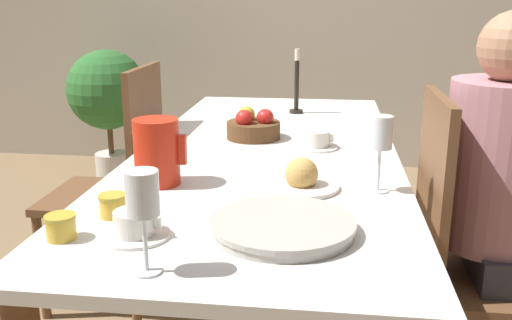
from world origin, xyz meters
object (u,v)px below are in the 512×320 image
Objects in this scene: chair_person_side at (470,257)px; fruit_bowl at (253,127)px; red_pitcher at (157,151)px; teacup_across at (316,141)px; serving_tray at (282,226)px; jam_jar_red at (113,204)px; chair_opposite at (119,182)px; wine_glass_water at (381,136)px; jam_jar_amber at (61,226)px; person_seated at (511,191)px; candlestick_tall at (297,89)px; wine_glass_juice at (143,199)px; teacup_near_person at (135,226)px; bread_plate at (301,179)px; potted_plant at (107,95)px.

chair_person_side reaches higher than fruit_bowl.
red_pitcher reaches higher than teacup_across.
fruit_bowl reaches higher than serving_tray.
teacup_across reaches higher than jam_jar_red.
jam_jar_red is at bearing -159.68° from chair_opposite.
wine_glass_water is at bearing 22.61° from jam_jar_red.
chair_person_side is 14.77× the size of jam_jar_amber.
person_seated is at bearing 5.78° from red_pitcher.
candlestick_tall is at bearing 73.85° from jam_jar_amber.
jam_jar_amber is 0.34× the size of fruit_bowl.
wine_glass_juice is 1.31× the size of teacup_across.
teacup_across is (-0.45, 0.36, 0.24)m from chair_person_side.
red_pitcher is 0.65× the size of candlestick_tall.
wine_glass_juice is (-0.74, -0.60, 0.36)m from chair_person_side.
chair_person_side is 0.81× the size of person_seated.
bread_plate reaches higher than teacup_near_person.
potted_plant is (-1.57, 2.08, -0.27)m from wine_glass_water.
potted_plant reaches higher than bread_plate.
chair_person_side is 1.00× the size of chair_opposite.
potted_plant reaches higher than jam_jar_amber.
fruit_bowl is (-0.18, 0.85, 0.03)m from serving_tray.
teacup_across is 0.84m from jam_jar_red.
wine_glass_juice is at bearing -67.04° from potted_plant.
person_seated is 4.22× the size of candlestick_tall.
wine_glass_water is 1.00× the size of bread_plate.
wine_glass_juice reaches higher than teacup_across.
wine_glass_juice is 1.01m from teacup_across.
wine_glass_juice is at bearing -116.77° from bread_plate.
jam_jar_red reaches higher than serving_tray.
serving_tray is 4.92× the size of jam_jar_amber.
wine_glass_water is 0.70m from wine_glass_juice.
chair_person_side is 0.62m from teacup_across.
chair_opposite reaches higher than fruit_bowl.
chair_opposite is 4.96× the size of fruit_bowl.
chair_opposite is 6.38× the size of teacup_across.
serving_tray is (-0.06, -0.74, -0.01)m from teacup_across.
teacup_near_person is at bearing -168.55° from serving_tray.
bread_plate is (0.40, 0.01, -0.07)m from red_pitcher.
person_seated is 1.33× the size of potted_plant.
wine_glass_water is 0.69m from jam_jar_red.
person_seated is 18.13× the size of jam_jar_red.
serving_tray is (-0.60, -0.39, 0.03)m from person_seated.
fruit_bowl is (-0.23, 0.11, 0.02)m from teacup_across.
jam_jar_amber is 1.50m from candlestick_tall.
candlestick_tall is at bearing -145.80° from person_seated.
chair_opposite reaches higher than potted_plant.
bread_plate is at bearing 1.03° from red_pitcher.
fruit_bowl reaches higher than jam_jar_amber.
fruit_bowl is 0.22× the size of potted_plant.
wine_glass_juice reaches higher than teacup_near_person.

